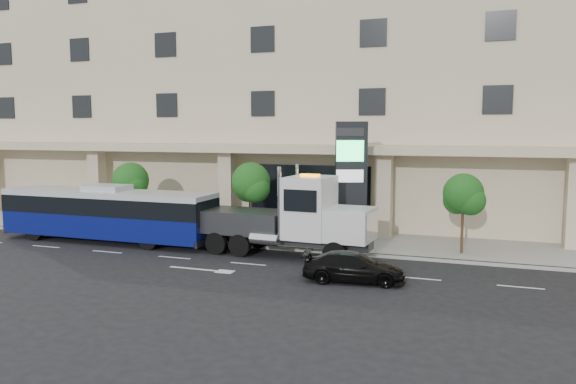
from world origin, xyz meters
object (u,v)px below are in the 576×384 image
(city_bus, at_px, (108,213))
(black_sedan, at_px, (354,267))
(tow_truck, at_px, (293,219))
(signage_pylon, at_px, (351,183))

(city_bus, bearing_deg, black_sedan, -13.37)
(tow_truck, bearing_deg, black_sedan, -39.41)
(city_bus, height_order, tow_truck, tow_truck)
(city_bus, distance_m, black_sedan, 15.55)
(city_bus, height_order, black_sedan, city_bus)
(city_bus, xyz_separation_m, signage_pylon, (13.37, 3.01, 1.86))
(black_sedan, bearing_deg, tow_truck, 40.11)
(tow_truck, bearing_deg, city_bus, -176.75)
(city_bus, xyz_separation_m, black_sedan, (15.07, -3.70, -1.03))
(black_sedan, distance_m, signage_pylon, 7.50)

